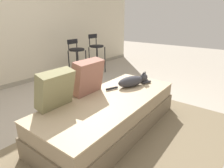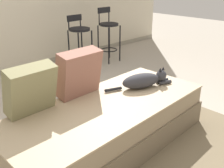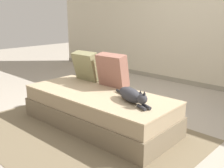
# 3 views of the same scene
# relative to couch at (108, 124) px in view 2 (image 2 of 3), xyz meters

# --- Properties ---
(ground_plane) EXTENTS (16.00, 16.00, 0.00)m
(ground_plane) POSITION_rel_couch_xyz_m (0.00, 0.40, -0.22)
(ground_plane) COLOR #A89E8E
(ground_plane) RESTS_ON ground
(area_rug) EXTENTS (2.72, 1.96, 0.01)m
(area_rug) POSITION_rel_couch_xyz_m (0.00, -0.30, -0.22)
(area_rug) COLOR #75664C
(area_rug) RESTS_ON ground
(couch) EXTENTS (2.05, 0.93, 0.43)m
(couch) POSITION_rel_couch_xyz_m (0.00, 0.00, 0.00)
(couch) COLOR #766750
(couch) RESTS_ON ground
(throw_pillow_corner) EXTENTS (0.41, 0.26, 0.43)m
(throw_pillow_corner) POSITION_rel_couch_xyz_m (-0.57, 0.31, 0.43)
(throw_pillow_corner) COLOR #847F56
(throw_pillow_corner) RESTS_ON couch
(throw_pillow_middle) EXTENTS (0.43, 0.24, 0.45)m
(throw_pillow_middle) POSITION_rel_couch_xyz_m (-0.06, 0.33, 0.44)
(throw_pillow_middle) COLOR #936051
(throw_pillow_middle) RESTS_ON couch
(cat) EXTENTS (0.71, 0.34, 0.19)m
(cat) POSITION_rel_couch_xyz_m (0.53, 0.02, 0.29)
(cat) COLOR #333338
(cat) RESTS_ON couch
(bar_stool_near_window) EXTENTS (0.34, 0.34, 0.91)m
(bar_stool_near_window) POSITION_rel_couch_xyz_m (1.17, 1.94, 0.34)
(bar_stool_near_window) COLOR black
(bar_stool_near_window) RESTS_ON ground
(bar_stool_by_doorway) EXTENTS (0.34, 0.34, 0.98)m
(bar_stool_by_doorway) POSITION_rel_couch_xyz_m (1.84, 1.94, 0.34)
(bar_stool_by_doorway) COLOR black
(bar_stool_by_doorway) RESTS_ON ground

